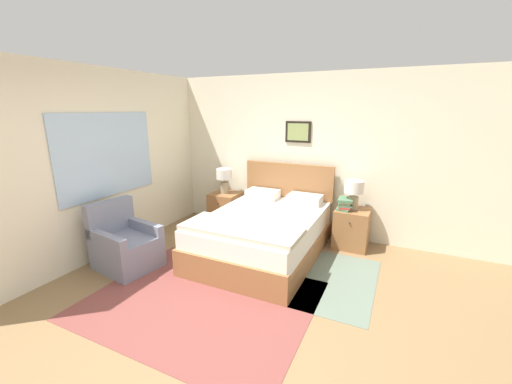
{
  "coord_description": "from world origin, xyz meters",
  "views": [
    {
      "loc": [
        1.52,
        -2.18,
        2.05
      ],
      "look_at": [
        -0.23,
        1.52,
        0.96
      ],
      "focal_mm": 22.0,
      "sensor_mm": 36.0,
      "label": 1
    }
  ],
  "objects_px": {
    "armchair": "(125,246)",
    "nightstand_by_door": "(352,228)",
    "table_lamp_by_door": "(354,191)",
    "bed": "(264,233)",
    "nightstand_near_window": "(226,209)",
    "table_lamp_near_window": "(224,177)"
  },
  "relations": [
    {
      "from": "bed",
      "to": "table_lamp_near_window",
      "type": "height_order",
      "value": "bed"
    },
    {
      "from": "nightstand_by_door",
      "to": "table_lamp_by_door",
      "type": "distance_m",
      "value": 0.58
    },
    {
      "from": "bed",
      "to": "armchair",
      "type": "distance_m",
      "value": 1.89
    },
    {
      "from": "nightstand_by_door",
      "to": "table_lamp_near_window",
      "type": "distance_m",
      "value": 2.31
    },
    {
      "from": "armchair",
      "to": "nightstand_by_door",
      "type": "distance_m",
      "value": 3.25
    },
    {
      "from": "armchair",
      "to": "nightstand_near_window",
      "type": "distance_m",
      "value": 1.98
    },
    {
      "from": "armchair",
      "to": "nightstand_near_window",
      "type": "bearing_deg",
      "value": 177.19
    },
    {
      "from": "nightstand_by_door",
      "to": "table_lamp_by_door",
      "type": "height_order",
      "value": "table_lamp_by_door"
    },
    {
      "from": "bed",
      "to": "nightstand_by_door",
      "type": "bearing_deg",
      "value": 35.9
    },
    {
      "from": "nightstand_near_window",
      "to": "nightstand_by_door",
      "type": "xyz_separation_m",
      "value": [
        2.22,
        0.0,
        0.0
      ]
    },
    {
      "from": "bed",
      "to": "table_lamp_by_door",
      "type": "xyz_separation_m",
      "value": [
        1.09,
        0.81,
        0.55
      ]
    },
    {
      "from": "nightstand_near_window",
      "to": "table_lamp_by_door",
      "type": "bearing_deg",
      "value": 0.21
    },
    {
      "from": "armchair",
      "to": "nightstand_near_window",
      "type": "height_order",
      "value": "armchair"
    },
    {
      "from": "armchair",
      "to": "nightstand_by_door",
      "type": "relative_size",
      "value": 1.47
    },
    {
      "from": "armchair",
      "to": "table_lamp_near_window",
      "type": "xyz_separation_m",
      "value": [
        0.38,
        1.95,
        0.58
      ]
    },
    {
      "from": "bed",
      "to": "nightstand_near_window",
      "type": "xyz_separation_m",
      "value": [
        -1.11,
        0.8,
        -0.03
      ]
    },
    {
      "from": "armchair",
      "to": "table_lamp_near_window",
      "type": "height_order",
      "value": "table_lamp_near_window"
    },
    {
      "from": "nightstand_near_window",
      "to": "table_lamp_near_window",
      "type": "xyz_separation_m",
      "value": [
        -0.02,
        0.01,
        0.58
      ]
    },
    {
      "from": "armchair",
      "to": "table_lamp_by_door",
      "type": "distance_m",
      "value": 3.3
    },
    {
      "from": "bed",
      "to": "nightstand_near_window",
      "type": "distance_m",
      "value": 1.37
    },
    {
      "from": "nightstand_near_window",
      "to": "nightstand_by_door",
      "type": "relative_size",
      "value": 1.0
    },
    {
      "from": "nightstand_by_door",
      "to": "table_lamp_near_window",
      "type": "xyz_separation_m",
      "value": [
        -2.23,
        0.01,
        0.58
      ]
    }
  ]
}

